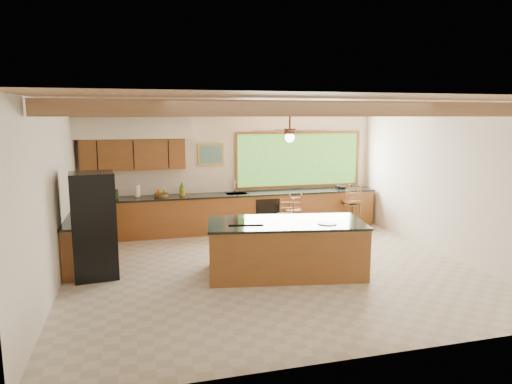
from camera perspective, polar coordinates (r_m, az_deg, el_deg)
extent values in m
plane|color=beige|center=(8.46, 1.92, -9.57)|extent=(7.20, 7.20, 0.00)
cube|color=silver|center=(11.22, -2.87, 3.01)|extent=(7.20, 0.04, 3.00)
cube|color=silver|center=(5.14, 12.64, -4.93)|extent=(7.20, 0.04, 3.00)
cube|color=silver|center=(7.85, -24.03, -0.57)|extent=(0.04, 6.50, 3.00)
cube|color=silver|center=(9.76, 22.64, 1.33)|extent=(0.04, 6.50, 3.00)
cube|color=#9E6D4F|center=(8.00, 2.04, 11.20)|extent=(7.20, 6.50, 0.04)
cube|color=#95724A|center=(6.48, 6.24, 10.32)|extent=(7.10, 0.15, 0.22)
cube|color=#95724A|center=(8.48, 1.03, 10.16)|extent=(7.10, 0.15, 0.22)
cube|color=#95724A|center=(10.22, -1.79, 10.03)|extent=(7.10, 0.15, 0.22)
cube|color=brown|center=(10.74, -15.06, 4.56)|extent=(2.30, 0.35, 0.70)
cube|color=white|center=(10.64, -15.19, 7.75)|extent=(2.60, 0.50, 0.48)
cylinder|color=#FFEABF|center=(10.67, -18.92, 6.34)|extent=(0.10, 0.10, 0.01)
cylinder|color=#FFEABF|center=(10.67, -11.36, 6.66)|extent=(0.10, 0.10, 0.01)
cube|color=#65B641|center=(11.64, 5.38, 4.06)|extent=(3.20, 0.04, 1.30)
cube|color=gold|center=(11.05, -5.65, 4.70)|extent=(0.64, 0.03, 0.54)
cube|color=#3E6F56|center=(11.03, -5.63, 4.69)|extent=(0.54, 0.01, 0.44)
cube|color=brown|center=(11.06, -2.45, -2.65)|extent=(7.00, 0.65, 0.88)
cube|color=black|center=(10.97, -2.47, -0.30)|extent=(7.04, 0.69, 0.04)
cube|color=brown|center=(9.34, -20.26, -5.51)|extent=(0.65, 2.35, 0.88)
cube|color=black|center=(9.23, -20.42, -2.75)|extent=(0.69, 2.39, 0.04)
cube|color=black|center=(10.92, 1.52, -2.90)|extent=(0.60, 0.02, 0.78)
cube|color=silver|center=(10.97, -2.47, -0.27)|extent=(0.50, 0.38, 0.03)
cylinder|color=silver|center=(11.14, -2.70, 0.73)|extent=(0.03, 0.03, 0.30)
cylinder|color=silver|center=(11.02, -2.59, 1.33)|extent=(0.03, 0.20, 0.03)
cylinder|color=white|center=(10.78, -14.60, 0.12)|extent=(0.12, 0.12, 0.29)
cylinder|color=#21451B|center=(10.71, -17.18, -0.35)|extent=(0.05, 0.05, 0.18)
cylinder|color=#21451B|center=(10.75, -16.99, -0.22)|extent=(0.06, 0.06, 0.21)
cube|color=black|center=(11.84, 10.53, 0.61)|extent=(0.24, 0.21, 0.10)
cube|color=brown|center=(8.10, 3.73, -7.10)|extent=(2.83, 1.67, 0.90)
cube|color=black|center=(7.98, 3.77, -3.85)|extent=(2.88, 1.72, 0.04)
cube|color=black|center=(7.90, -1.36, -3.75)|extent=(0.67, 0.57, 0.02)
cylinder|color=white|center=(7.90, 8.91, -3.88)|extent=(0.33, 0.33, 0.02)
cube|color=black|center=(8.29, -19.58, -3.95)|extent=(0.78, 0.76, 1.83)
cube|color=silver|center=(8.26, -17.12, -3.86)|extent=(0.03, 0.05, 1.68)
cube|color=brown|center=(10.65, 4.59, -2.24)|extent=(0.39, 0.39, 0.04)
cylinder|color=brown|center=(10.54, 4.10, -4.09)|extent=(0.03, 0.03, 0.59)
cylinder|color=brown|center=(10.63, 5.55, -3.99)|extent=(0.03, 0.03, 0.59)
cylinder|color=brown|center=(10.80, 3.61, -3.75)|extent=(0.03, 0.03, 0.59)
cylinder|color=brown|center=(10.89, 5.02, -3.66)|extent=(0.03, 0.03, 0.59)
cube|color=brown|center=(10.00, 3.78, -2.95)|extent=(0.43, 0.43, 0.04)
cylinder|color=brown|center=(9.90, 3.23, -4.95)|extent=(0.03, 0.03, 0.59)
cylinder|color=brown|center=(9.99, 4.80, -4.83)|extent=(0.03, 0.03, 0.59)
cylinder|color=brown|center=(10.16, 2.73, -4.56)|extent=(0.03, 0.03, 0.59)
cylinder|color=brown|center=(10.25, 4.26, -4.46)|extent=(0.03, 0.03, 0.59)
cube|color=brown|center=(11.52, 11.62, -1.54)|extent=(0.39, 0.39, 0.04)
cylinder|color=brown|center=(11.40, 11.25, -3.23)|extent=(0.03, 0.03, 0.58)
cylinder|color=brown|center=(11.52, 12.51, -3.14)|extent=(0.03, 0.03, 0.58)
cylinder|color=brown|center=(11.64, 10.64, -2.94)|extent=(0.03, 0.03, 0.58)
cylinder|color=brown|center=(11.76, 11.88, -2.85)|extent=(0.03, 0.03, 0.58)
cube|color=brown|center=(11.52, 11.79, -1.12)|extent=(0.42, 0.42, 0.04)
cylinder|color=brown|center=(11.38, 11.37, -3.05)|extent=(0.04, 0.04, 0.66)
cylinder|color=brown|center=(11.52, 12.80, -2.94)|extent=(0.04, 0.04, 0.66)
cylinder|color=brown|center=(11.66, 10.68, -2.72)|extent=(0.04, 0.04, 0.66)
cylinder|color=brown|center=(11.80, 12.08, -2.63)|extent=(0.04, 0.04, 0.66)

